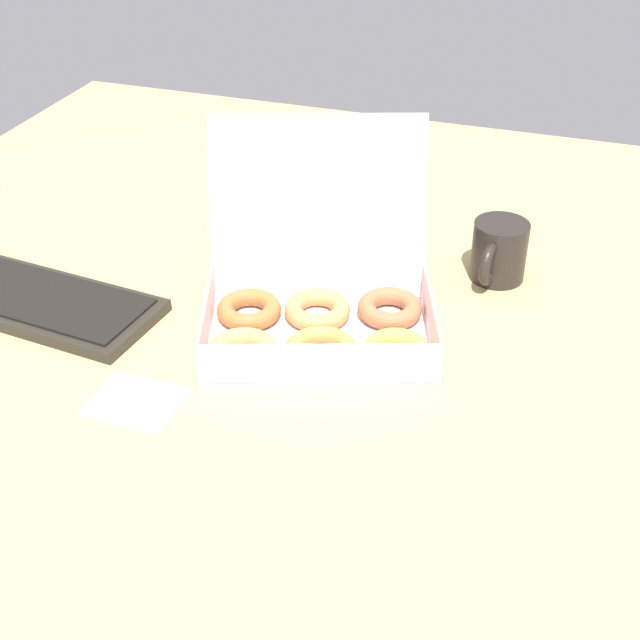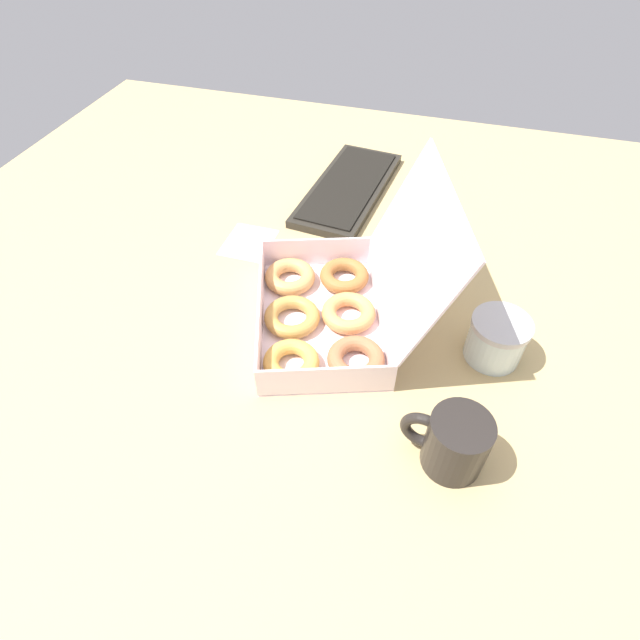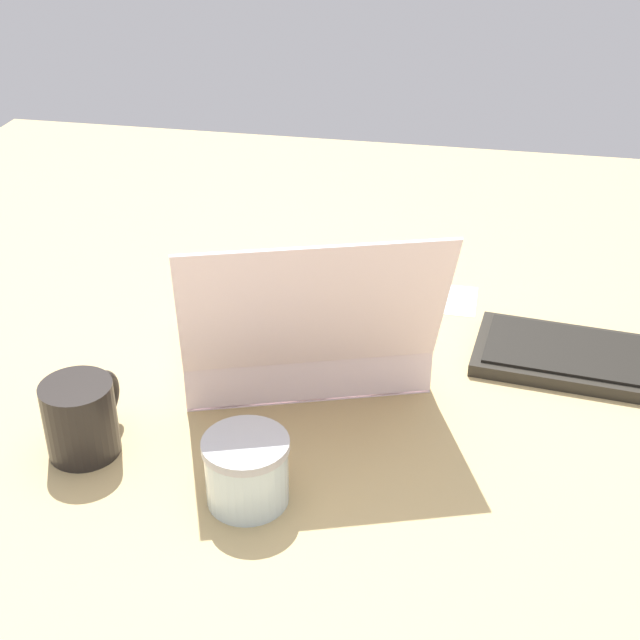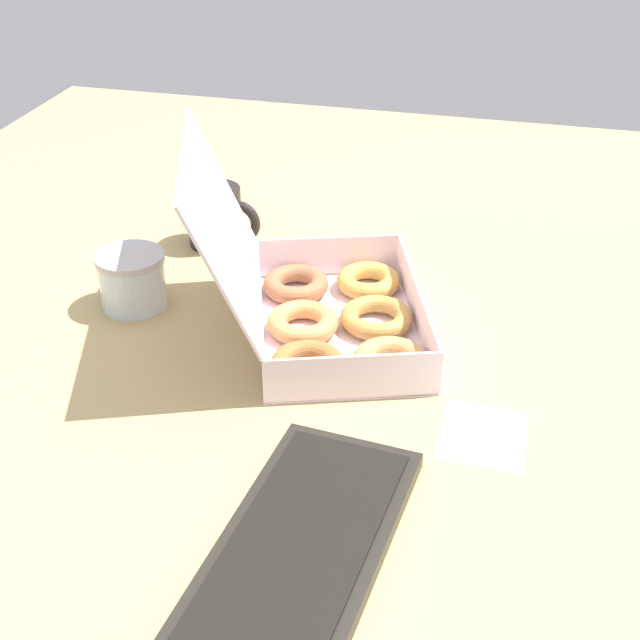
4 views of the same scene
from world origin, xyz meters
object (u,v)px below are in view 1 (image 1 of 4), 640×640
at_px(donut_box, 318,311).
at_px(keyboard, 37,301).
at_px(glass_jar, 374,221).
at_px(coffee_mug, 498,251).

xyz_separation_m(donut_box, keyboard, (-0.42, -0.07, -0.02)).
bearing_deg(glass_jar, coffee_mug, -13.03).
xyz_separation_m(keyboard, coffee_mug, (0.63, 0.30, 0.04)).
distance_m(donut_box, glass_jar, 0.28).
bearing_deg(keyboard, donut_box, 9.69).
relative_size(keyboard, glass_jar, 4.03).
bearing_deg(donut_box, glass_jar, 89.55).
height_order(donut_box, glass_jar, donut_box).
height_order(donut_box, keyboard, donut_box).
bearing_deg(glass_jar, keyboard, -140.11).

